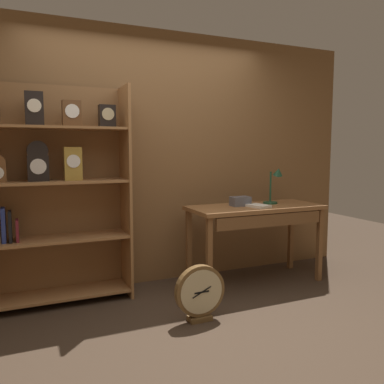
{
  "coord_description": "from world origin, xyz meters",
  "views": [
    {
      "loc": [
        -1.23,
        -2.56,
        1.39
      ],
      "look_at": [
        0.15,
        0.59,
        1.02
      ],
      "focal_mm": 36.89,
      "sensor_mm": 36.0,
      "label": 1
    }
  ],
  "objects_px": {
    "desk_lamp": "(275,184)",
    "round_clock_large": "(200,293)",
    "bookshelf": "(51,190)",
    "toolbox_small": "(240,201)",
    "workbench": "(257,215)",
    "open_repair_manual": "(259,206)"
  },
  "relations": [
    {
      "from": "desk_lamp",
      "to": "round_clock_large",
      "type": "bearing_deg",
      "value": -150.39
    },
    {
      "from": "bookshelf",
      "to": "round_clock_large",
      "type": "distance_m",
      "value": 1.6
    },
    {
      "from": "toolbox_small",
      "to": "workbench",
      "type": "bearing_deg",
      "value": -25.01
    },
    {
      "from": "workbench",
      "to": "bookshelf",
      "type": "bearing_deg",
      "value": 171.75
    },
    {
      "from": "workbench",
      "to": "desk_lamp",
      "type": "bearing_deg",
      "value": 13.73
    },
    {
      "from": "workbench",
      "to": "toolbox_small",
      "type": "relative_size",
      "value": 7.15
    },
    {
      "from": "bookshelf",
      "to": "round_clock_large",
      "type": "bearing_deg",
      "value": -40.51
    },
    {
      "from": "bookshelf",
      "to": "round_clock_large",
      "type": "xyz_separation_m",
      "value": [
        1.05,
        -0.9,
        -0.79
      ]
    },
    {
      "from": "workbench",
      "to": "toolbox_small",
      "type": "distance_m",
      "value": 0.23
    },
    {
      "from": "workbench",
      "to": "desk_lamp",
      "type": "height_order",
      "value": "desk_lamp"
    },
    {
      "from": "bookshelf",
      "to": "open_repair_manual",
      "type": "height_order",
      "value": "bookshelf"
    },
    {
      "from": "workbench",
      "to": "toolbox_small",
      "type": "bearing_deg",
      "value": 154.99
    },
    {
      "from": "toolbox_small",
      "to": "round_clock_large",
      "type": "bearing_deg",
      "value": -138.5
    },
    {
      "from": "workbench",
      "to": "round_clock_large",
      "type": "relative_size",
      "value": 3.02
    },
    {
      "from": "workbench",
      "to": "open_repair_manual",
      "type": "relative_size",
      "value": 6.37
    },
    {
      "from": "bookshelf",
      "to": "workbench",
      "type": "xyz_separation_m",
      "value": [
        1.98,
        -0.29,
        -0.32
      ]
    },
    {
      "from": "workbench",
      "to": "desk_lamp",
      "type": "xyz_separation_m",
      "value": [
        0.26,
        0.06,
        0.31
      ]
    },
    {
      "from": "bookshelf",
      "to": "toolbox_small",
      "type": "distance_m",
      "value": 1.85
    },
    {
      "from": "bookshelf",
      "to": "toolbox_small",
      "type": "xyz_separation_m",
      "value": [
        1.83,
        -0.21,
        -0.17
      ]
    },
    {
      "from": "bookshelf",
      "to": "desk_lamp",
      "type": "bearing_deg",
      "value": -5.68
    },
    {
      "from": "bookshelf",
      "to": "open_repair_manual",
      "type": "bearing_deg",
      "value": -10.62
    },
    {
      "from": "open_repair_manual",
      "to": "round_clock_large",
      "type": "relative_size",
      "value": 0.47
    }
  ]
}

